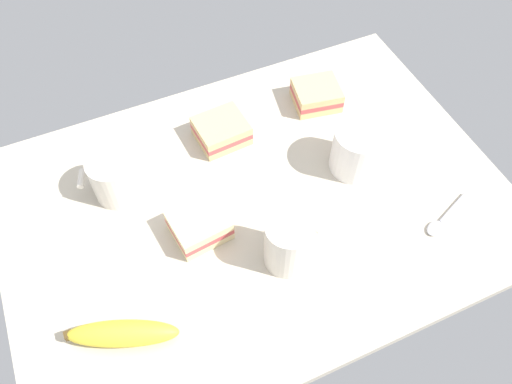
{
  "coord_description": "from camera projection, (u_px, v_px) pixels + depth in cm",
  "views": [
    {
      "loc": [
        -21.15,
        -47.48,
        79.38
      ],
      "look_at": [
        0.0,
        0.0,
        5.0
      ],
      "focal_mm": 36.06,
      "sensor_mm": 36.0,
      "label": 1
    }
  ],
  "objects": [
    {
      "name": "banana",
      "position": [
        122.0,
        334.0,
        0.77
      ],
      "size": [
        17.31,
        10.24,
        4.12
      ],
      "color": "yellow",
      "rests_on": "tabletop"
    },
    {
      "name": "coffee_mug_black",
      "position": [
        288.0,
        243.0,
        0.82
      ],
      "size": [
        9.99,
        7.75,
        10.18
      ],
      "color": "silver",
      "rests_on": "tabletop"
    },
    {
      "name": "sandwich_side",
      "position": [
        199.0,
        226.0,
        0.88
      ],
      "size": [
        10.04,
        9.24,
        4.4
      ],
      "color": "beige",
      "rests_on": "tabletop"
    },
    {
      "name": "tabletop",
      "position": [
        256.0,
        204.0,
        0.94
      ],
      "size": [
        90.0,
        64.0,
        2.0
      ],
      "primitive_type": "cube",
      "color": "#BCB29E",
      "rests_on": "ground"
    },
    {
      "name": "spoon",
      "position": [
        442.0,
        221.0,
        0.9
      ],
      "size": [
        11.51,
        5.89,
        0.8
      ],
      "color": "silver",
      "rests_on": "tabletop"
    },
    {
      "name": "coffee_mug_milky",
      "position": [
        114.0,
        177.0,
        0.91
      ],
      "size": [
        10.53,
        8.19,
        8.87
      ],
      "color": "silver",
      "rests_on": "tabletop"
    },
    {
      "name": "sandwich_main",
      "position": [
        223.0,
        130.0,
        1.0
      ],
      "size": [
        10.07,
        9.2,
        4.4
      ],
      "color": "#DBB77A",
      "rests_on": "tabletop"
    },
    {
      "name": "coffee_mug_spare",
      "position": [
        357.0,
        148.0,
        0.94
      ],
      "size": [
        12.15,
        9.7,
        9.27
      ],
      "color": "white",
      "rests_on": "tabletop"
    },
    {
      "name": "sandwich_extra",
      "position": [
        316.0,
        95.0,
        1.06
      ],
      "size": [
        10.33,
        9.6,
        4.4
      ],
      "color": "#DBB77A",
      "rests_on": "tabletop"
    }
  ]
}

